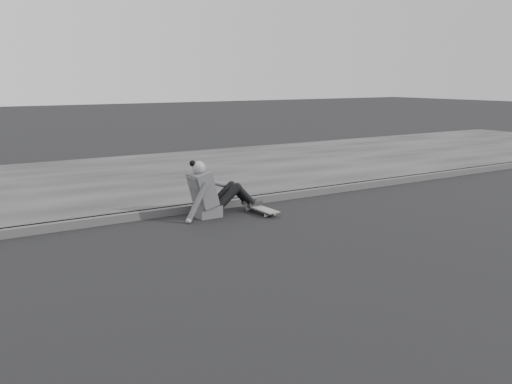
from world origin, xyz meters
The scene contains 5 objects.
ground centered at (0.00, 0.00, 0.00)m, with size 80.00×80.00×0.00m, color black.
curb centered at (0.00, 2.58, 0.06)m, with size 24.00×0.16×0.12m, color #454545.
sidewalk centered at (0.00, 5.60, 0.06)m, with size 24.00×6.00×0.12m, color #363636.
skateboard centered at (-2.38, 1.93, 0.07)m, with size 0.20×0.78×0.09m.
seated_woman centered at (-3.12, 2.17, 0.36)m, with size 1.38×0.46×0.88m.
Camera 1 is at (-7.08, -5.28, 2.06)m, focal length 40.00 mm.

